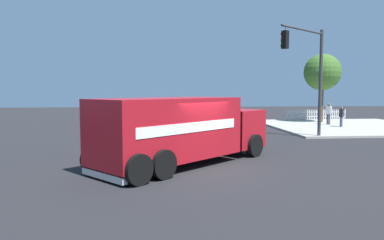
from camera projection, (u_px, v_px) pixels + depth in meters
ground_plane at (200, 167)px, 13.65m from camera, size 100.00×100.00×0.00m
sidewalk_corner_near at (350, 126)px, 28.39m from camera, size 12.56×12.56×0.14m
delivery_truck at (182, 129)px, 14.09m from camera, size 7.70×7.30×2.65m
traffic_light_primary at (310, 66)px, 20.84m from camera, size 3.58×2.78×6.47m
pedestrian_near_corner at (341, 115)px, 27.31m from camera, size 0.42×0.39×1.56m
pedestrian_crossing at (329, 112)px, 29.10m from camera, size 0.38×0.44×1.76m
picket_fence_run at (317, 114)px, 34.33m from camera, size 5.86×0.05×0.95m
shade_tree_near at (322, 72)px, 31.29m from camera, size 3.20×3.20×6.01m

